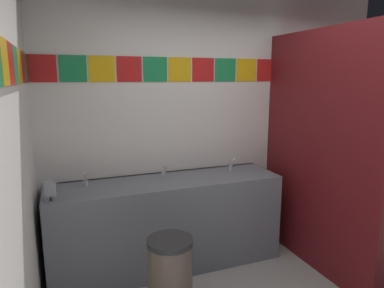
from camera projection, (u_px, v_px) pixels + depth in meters
name	position (u px, v px, depth m)	size (l,w,h in m)	color
wall_back	(223.00, 113.00, 3.70)	(3.77, 0.09, 2.90)	white
vanity_counter	(168.00, 222.00, 3.33)	(2.19, 0.58, 0.87)	slate
faucet_left	(86.00, 180.00, 3.06)	(0.04, 0.10, 0.14)	silver
faucet_center	(164.00, 172.00, 3.32)	(0.04, 0.10, 0.14)	silver
faucet_right	(231.00, 166.00, 3.57)	(0.04, 0.10, 0.14)	silver
soap_dispenser	(50.00, 190.00, 2.71)	(0.09, 0.09, 0.16)	gray
stall_divider	(350.00, 157.00, 3.03)	(0.92, 1.54, 2.26)	maroon
toilet	(329.00, 216.00, 3.81)	(0.39, 0.49, 0.74)	white
trash_bin	(170.00, 282.00, 2.52)	(0.33, 0.33, 0.69)	brown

